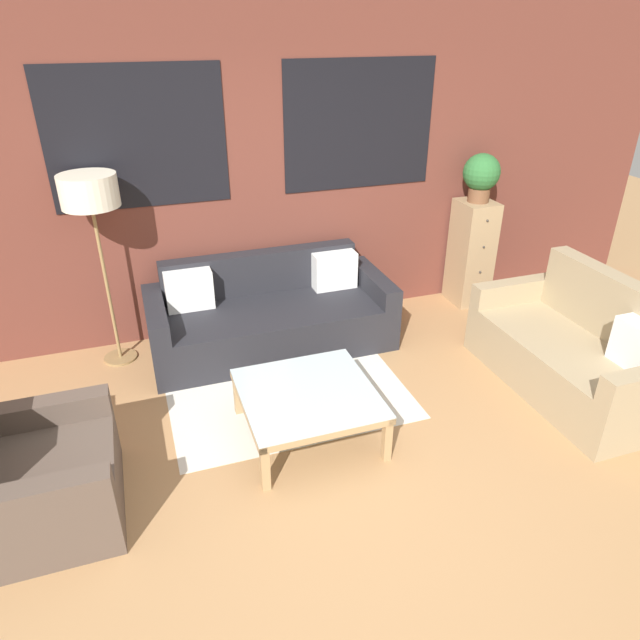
% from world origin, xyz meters
% --- Properties ---
extents(ground_plane, '(16.00, 16.00, 0.00)m').
position_xyz_m(ground_plane, '(0.00, 0.00, 0.00)').
color(ground_plane, '#AD7F51').
extents(wall_back_brick, '(8.40, 0.09, 2.80)m').
position_xyz_m(wall_back_brick, '(0.00, 2.44, 1.41)').
color(wall_back_brick, brown).
rests_on(wall_back_brick, ground_plane).
extents(rug, '(1.84, 1.44, 0.00)m').
position_xyz_m(rug, '(-0.12, 1.21, 0.00)').
color(rug, silver).
rests_on(rug, ground_plane).
extents(couch_dark, '(2.11, 0.88, 0.78)m').
position_xyz_m(couch_dark, '(-0.05, 1.95, 0.28)').
color(couch_dark, '#232328').
rests_on(couch_dark, ground_plane).
extents(settee_vintage, '(0.80, 1.64, 0.92)m').
position_xyz_m(settee_vintage, '(2.05, 0.50, 0.31)').
color(settee_vintage, tan).
rests_on(settee_vintage, ground_plane).
extents(armchair_corner, '(0.80, 0.91, 0.84)m').
position_xyz_m(armchair_corner, '(-1.83, 0.41, 0.28)').
color(armchair_corner, brown).
rests_on(armchair_corner, ground_plane).
extents(coffee_table, '(0.91, 0.91, 0.37)m').
position_xyz_m(coffee_table, '(-0.12, 0.61, 0.32)').
color(coffee_table, silver).
rests_on(coffee_table, ground_plane).
extents(floor_lamp, '(0.44, 0.44, 1.61)m').
position_xyz_m(floor_lamp, '(-1.36, 2.13, 1.42)').
color(floor_lamp, olive).
rests_on(floor_lamp, ground_plane).
extents(drawer_cabinet, '(0.34, 0.40, 1.06)m').
position_xyz_m(drawer_cabinet, '(2.12, 2.17, 0.53)').
color(drawer_cabinet, tan).
rests_on(drawer_cabinet, ground_plane).
extents(potted_plant, '(0.35, 0.35, 0.46)m').
position_xyz_m(potted_plant, '(2.12, 2.17, 1.32)').
color(potted_plant, brown).
rests_on(potted_plant, drawer_cabinet).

